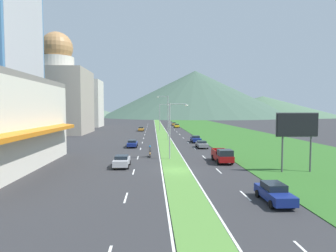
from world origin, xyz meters
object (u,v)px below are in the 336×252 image
at_px(car_1, 132,143).
at_px(car_2, 196,139).
at_px(street_lamp_mid, 167,115).
at_px(car_5, 141,129).
at_px(motorcycle_rider, 150,152).
at_px(car_3, 177,126).
at_px(pickup_truck_0, 223,156).
at_px(car_0, 202,144).
at_px(car_6, 274,193).
at_px(street_lamp_near, 172,127).
at_px(car_7, 122,161).
at_px(billboard_roadside, 297,128).
at_px(car_4, 174,124).
at_px(street_lamp_far, 161,115).

relative_size(car_1, car_2, 1.00).
height_order(street_lamp_mid, car_2, street_lamp_mid).
bearing_deg(car_5, motorcycle_rider, -176.25).
height_order(car_3, pickup_truck_0, pickup_truck_0).
xyz_separation_m(car_0, car_6, (0.23, -31.98, 0.07)).
relative_size(street_lamp_near, car_7, 2.00).
height_order(car_2, car_3, car_3).
bearing_deg(billboard_roadside, car_5, 107.78).
distance_m(billboard_roadside, motorcycle_rider, 21.34).
xyz_separation_m(car_6, motorcycle_rider, (-10.06, 22.09, -0.03)).
bearing_deg(car_1, car_6, -158.08).
height_order(street_lamp_near, car_0, street_lamp_near).
relative_size(street_lamp_mid, car_7, 2.55).
relative_size(street_lamp_near, car_4, 2.01).
relative_size(street_lamp_mid, car_0, 2.48).
height_order(billboard_roadside, car_6, billboard_roadside).
bearing_deg(car_0, motorcycle_rider, -44.86).
height_order(street_lamp_near, motorcycle_rider, street_lamp_near).
relative_size(street_lamp_near, car_5, 1.81).
bearing_deg(billboard_roadside, street_lamp_far, 102.60).
bearing_deg(street_lamp_far, car_3, 70.00).
height_order(street_lamp_far, motorcycle_rider, street_lamp_far).
bearing_deg(car_3, car_5, -38.36).
distance_m(car_6, pickup_truck_0, 16.81).
height_order(car_2, car_5, car_2).
xyz_separation_m(street_lamp_near, car_2, (6.78, 21.24, -4.06)).
distance_m(street_lamp_near, street_lamp_mid, 26.66).
distance_m(car_0, car_1, 13.52).
relative_size(car_4, car_6, 0.93).
height_order(car_3, motorcycle_rider, motorcycle_rider).
bearing_deg(street_lamp_mid, car_6, -82.39).
distance_m(street_lamp_mid, car_1, 15.55).
relative_size(car_2, pickup_truck_0, 0.86).
height_order(street_lamp_far, car_1, street_lamp_far).
xyz_separation_m(car_0, car_5, (-13.30, 42.93, 0.03)).
height_order(car_1, car_4, car_4).
xyz_separation_m(car_3, car_7, (-13.70, -77.57, 0.02)).
relative_size(street_lamp_mid, car_5, 2.31).
xyz_separation_m(car_5, car_7, (-0.08, -60.37, 0.05)).
xyz_separation_m(street_lamp_mid, car_1, (-7.41, -12.61, -5.29)).
relative_size(car_4, pickup_truck_0, 0.77).
bearing_deg(car_4, car_7, -8.53).
distance_m(car_2, car_6, 41.07).
height_order(car_1, car_7, car_7).
height_order(street_lamp_mid, car_3, street_lamp_mid).
height_order(street_lamp_far, car_3, street_lamp_far).
relative_size(car_3, pickup_truck_0, 0.86).
relative_size(street_lamp_far, car_5, 1.99).
distance_m(billboard_roadside, pickup_truck_0, 10.53).
distance_m(car_0, car_4, 72.91).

